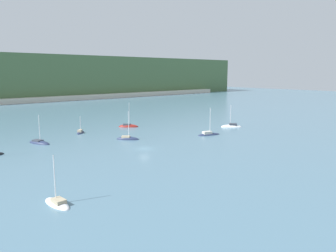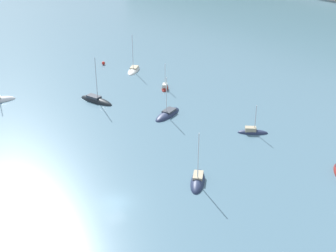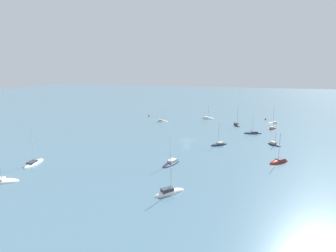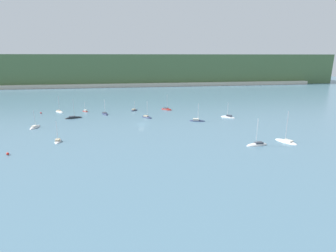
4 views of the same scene
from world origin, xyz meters
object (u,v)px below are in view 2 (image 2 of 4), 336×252
(sailboat_0, at_px, (134,70))
(sailboat_1, at_px, (165,88))
(sailboat_9, at_px, (96,101))
(mooring_buoy_0, at_px, (103,63))
(sailboat_6, at_px, (198,181))
(sailboat_7, at_px, (168,115))
(sailboat_12, at_px, (252,132))

(sailboat_0, relative_size, sailboat_1, 1.56)
(sailboat_9, bearing_deg, sailboat_1, 62.20)
(sailboat_0, bearing_deg, mooring_buoy_0, -108.82)
(sailboat_6, relative_size, mooring_buoy_0, 10.99)
(sailboat_9, bearing_deg, sailboat_0, 106.45)
(sailboat_9, bearing_deg, sailboat_7, 10.62)
(sailboat_7, height_order, sailboat_9, sailboat_9)
(sailboat_0, height_order, mooring_buoy_0, sailboat_0)
(sailboat_6, xyz_separation_m, sailboat_12, (-5.65, 18.25, 0.04))
(sailboat_1, height_order, mooring_buoy_0, sailboat_1)
(sailboat_0, height_order, sailboat_7, sailboat_0)
(sailboat_0, relative_size, sailboat_7, 1.11)
(sailboat_1, distance_m, mooring_buoy_0, 22.42)
(sailboat_12, xyz_separation_m, mooring_buoy_0, (-48.87, -0.44, 0.28))
(sailboat_7, bearing_deg, sailboat_6, 42.61)
(sailboat_7, relative_size, mooring_buoy_0, 10.43)
(sailboat_9, height_order, sailboat_12, sailboat_9)
(sailboat_0, xyz_separation_m, sailboat_1, (13.91, -1.47, 0.07))
(sailboat_1, xyz_separation_m, sailboat_9, (-3.31, -15.41, -0.06))
(sailboat_1, height_order, sailboat_12, sailboat_1)
(sailboat_6, xyz_separation_m, mooring_buoy_0, (-54.53, 17.80, 0.33))
(sailboat_7, relative_size, sailboat_12, 1.45)
(sailboat_6, relative_size, sailboat_7, 1.05)
(sailboat_1, bearing_deg, mooring_buoy_0, 48.48)
(sailboat_1, bearing_deg, sailboat_9, 121.78)
(sailboat_0, distance_m, sailboat_1, 13.99)
(sailboat_7, xyz_separation_m, sailboat_9, (-14.45, -7.14, 0.02))
(sailboat_0, distance_m, sailboat_12, 40.53)
(sailboat_0, height_order, sailboat_6, sailboat_0)
(sailboat_1, relative_size, sailboat_12, 1.03)
(sailboat_1, relative_size, sailboat_7, 0.71)
(sailboat_0, xyz_separation_m, sailboat_9, (10.60, -16.88, 0.01))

